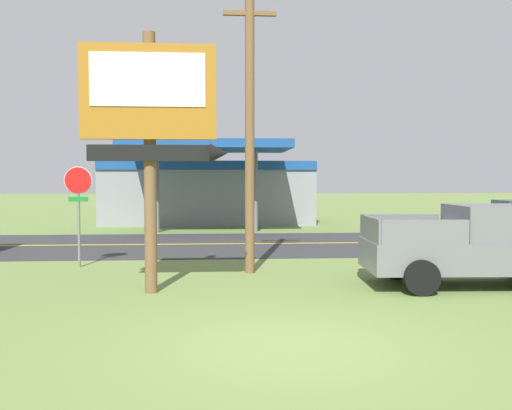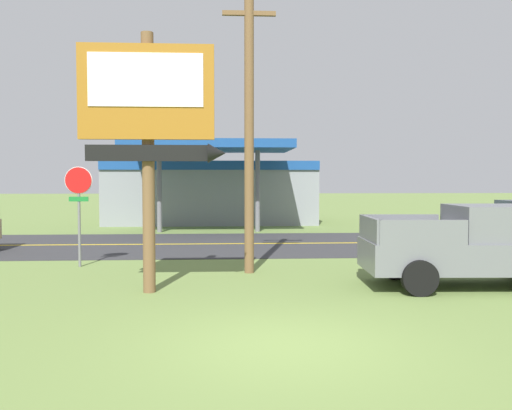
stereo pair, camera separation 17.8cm
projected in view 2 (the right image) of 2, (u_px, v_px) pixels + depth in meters
ground_plane at (285, 346)px, 8.24m from camera, size 180.00×180.00×0.00m
road_asphalt at (249, 244)px, 21.20m from camera, size 140.00×8.00×0.02m
road_centre_line at (249, 244)px, 21.20m from camera, size 126.00×0.20×0.01m
motel_sign at (150, 117)px, 11.85m from camera, size 3.24×0.54×5.86m
stop_sign at (79, 198)px, 15.61m from camera, size 0.80×0.08×2.95m
utility_pole at (249, 111)px, 14.50m from camera, size 1.61×0.26×8.36m
gas_station at (212, 190)px, 31.69m from camera, size 12.00×11.50×4.40m
pickup_grey_parked_on_lawn at (477, 247)px, 12.74m from camera, size 5.28×2.42×1.96m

